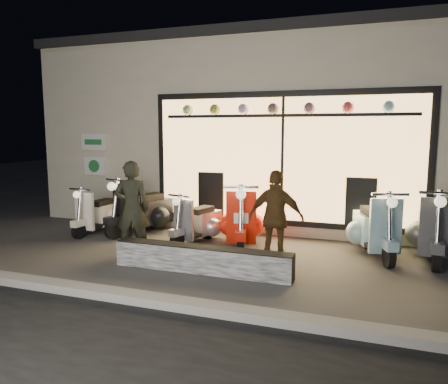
% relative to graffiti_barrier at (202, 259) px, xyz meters
% --- Properties ---
extents(ground, '(40.00, 40.00, 0.00)m').
position_rel_graffiti_barrier_xyz_m(ground, '(-0.15, 0.65, -0.20)').
color(ground, '#383533').
rests_on(ground, ground).
extents(kerb, '(40.00, 0.25, 0.12)m').
position_rel_graffiti_barrier_xyz_m(kerb, '(-0.15, -1.35, -0.14)').
color(kerb, slate).
rests_on(kerb, ground).
extents(shop_building, '(10.20, 6.23, 4.20)m').
position_rel_graffiti_barrier_xyz_m(shop_building, '(-0.15, 5.63, 1.90)').
color(shop_building, beige).
rests_on(shop_building, ground).
extents(graffiti_barrier, '(2.77, 0.28, 0.40)m').
position_rel_graffiti_barrier_xyz_m(graffiti_barrier, '(0.00, 0.00, 0.00)').
color(graffiti_barrier, black).
rests_on(graffiti_barrier, ground).
extents(scooter_silver, '(0.64, 1.32, 0.94)m').
position_rel_graffiti_barrier_xyz_m(scooter_silver, '(-0.74, 1.69, 0.18)').
color(scooter_silver, black).
rests_on(scooter_silver, ground).
extents(scooter_red, '(0.81, 1.62, 1.15)m').
position_rel_graffiti_barrier_xyz_m(scooter_red, '(0.08, 1.76, 0.26)').
color(scooter_red, black).
rests_on(scooter_red, ground).
extents(scooter_black, '(0.87, 1.56, 1.13)m').
position_rel_graffiti_barrier_xyz_m(scooter_black, '(-2.11, 2.05, 0.25)').
color(scooter_black, black).
rests_on(scooter_black, ground).
extents(scooter_cream, '(0.48, 1.33, 0.95)m').
position_rel_graffiti_barrier_xyz_m(scooter_cream, '(-3.01, 1.76, 0.18)').
color(scooter_cream, black).
rests_on(scooter_cream, ground).
extents(scooter_blue, '(0.81, 1.56, 1.12)m').
position_rel_graffiti_barrier_xyz_m(scooter_blue, '(2.41, 1.95, 0.25)').
color(scooter_blue, black).
rests_on(scooter_blue, ground).
extents(scooter_grey, '(0.56, 1.62, 1.16)m').
position_rel_graffiti_barrier_xyz_m(scooter_grey, '(3.36, 2.04, 0.27)').
color(scooter_grey, black).
rests_on(scooter_grey, ground).
extents(man, '(0.69, 0.57, 1.62)m').
position_rel_graffiti_barrier_xyz_m(man, '(-1.46, 0.45, 0.61)').
color(man, black).
rests_on(man, ground).
extents(woman, '(0.89, 0.39, 1.51)m').
position_rel_graffiti_barrier_xyz_m(woman, '(0.95, 0.78, 0.55)').
color(woman, brown).
rests_on(woman, ground).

